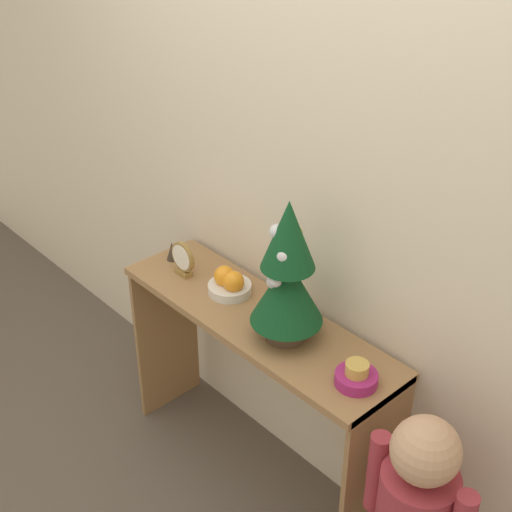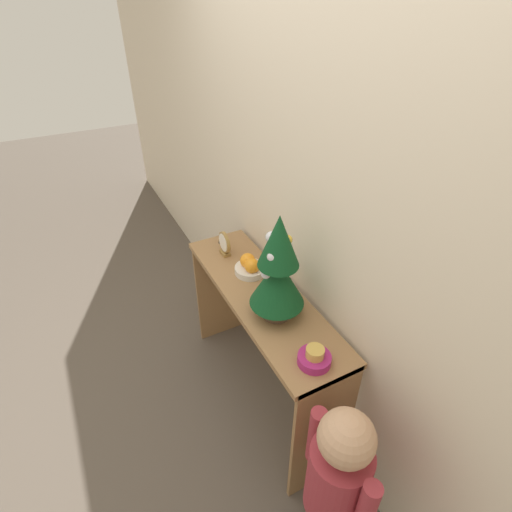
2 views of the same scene
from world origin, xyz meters
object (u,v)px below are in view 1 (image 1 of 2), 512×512
object	(u,v)px
fruit_bowl	(229,283)
figurine	(172,251)
mini_tree	(287,274)
desk_clock	(183,259)
singing_bowl	(356,376)

from	to	relation	value
fruit_bowl	figurine	distance (m)	0.35
mini_tree	desk_clock	world-z (taller)	mini_tree
fruit_bowl	singing_bowl	xyz separation A→B (m)	(0.68, -0.04, -0.01)
fruit_bowl	singing_bowl	distance (m)	0.68
fruit_bowl	figurine	xyz separation A→B (m)	(-0.35, -0.01, -0.00)
figurine	singing_bowl	bearing A→B (deg)	-1.57
mini_tree	desk_clock	size ratio (longest dim) A/B	3.67
mini_tree	desk_clock	distance (m)	0.60
mini_tree	figurine	distance (m)	0.73
mini_tree	singing_bowl	xyz separation A→B (m)	(0.33, -0.01, -0.23)
mini_tree	singing_bowl	distance (m)	0.41
desk_clock	mini_tree	bearing A→B (deg)	1.72
singing_bowl	desk_clock	bearing A→B (deg)	-179.40
singing_bowl	figurine	xyz separation A→B (m)	(-1.03, 0.03, 0.01)
fruit_bowl	singing_bowl	bearing A→B (deg)	-3.56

